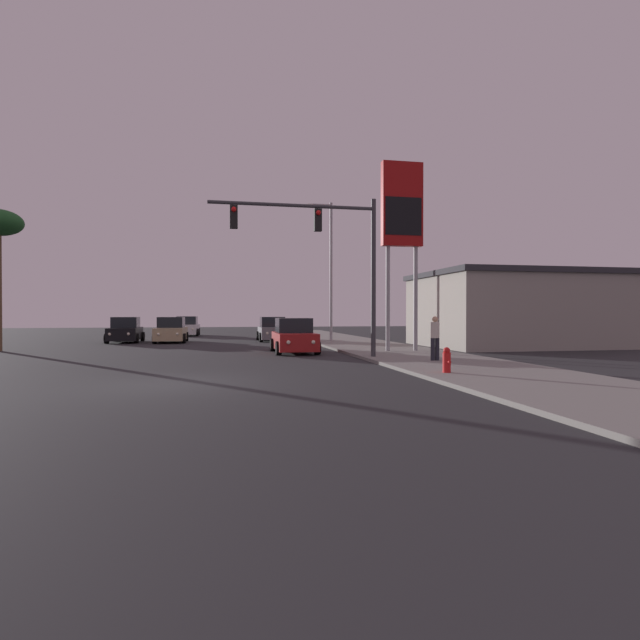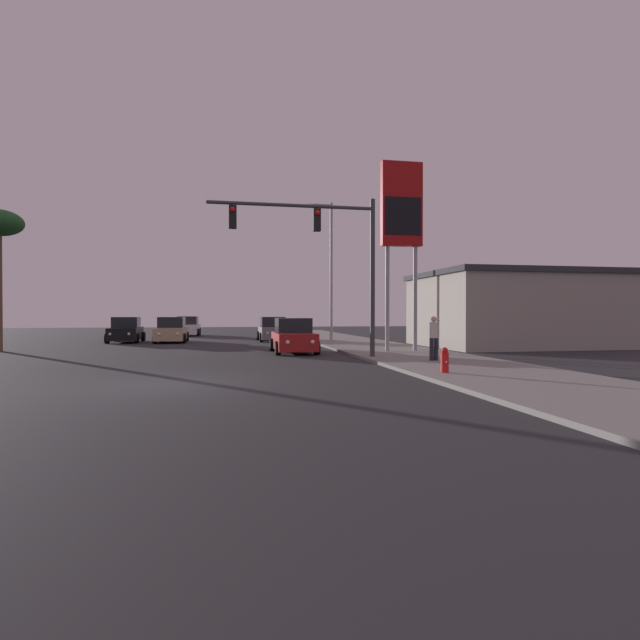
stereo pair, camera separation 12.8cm
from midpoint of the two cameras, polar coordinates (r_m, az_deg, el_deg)
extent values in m
plane|color=#28282B|center=(14.00, -16.52, -7.03)|extent=(120.00, 120.00, 0.00)
cube|color=gray|center=(25.24, 7.87, -3.45)|extent=(5.00, 60.00, 0.12)
cube|color=gray|center=(31.22, 21.22, 0.86)|extent=(10.00, 8.00, 4.00)
cube|color=#2D2D33|center=(31.30, 21.23, 4.80)|extent=(10.30, 8.30, 0.30)
cube|color=silver|center=(44.73, -14.76, -1.00)|extent=(1.96, 4.27, 0.80)
cube|color=black|center=(44.86, -14.75, -0.04)|extent=(1.68, 2.06, 0.70)
cylinder|color=black|center=(43.50, -16.05, -1.40)|extent=(0.24, 0.64, 0.64)
cylinder|color=black|center=(43.39, -13.68, -1.40)|extent=(0.24, 0.64, 0.64)
cylinder|color=black|center=(46.10, -15.77, -1.28)|extent=(0.24, 0.64, 0.64)
cylinder|color=black|center=(45.99, -13.54, -1.28)|extent=(0.24, 0.64, 0.64)
sphere|color=#F2EACC|center=(42.65, -15.69, -1.02)|extent=(0.18, 0.18, 0.18)
sphere|color=#F2EACC|center=(42.58, -14.20, -1.02)|extent=(0.18, 0.18, 0.18)
cube|color=slate|center=(34.90, -5.30, -1.45)|extent=(1.84, 4.22, 0.80)
cube|color=black|center=(35.02, -5.33, -0.22)|extent=(1.62, 2.02, 0.70)
cylinder|color=black|center=(33.53, -6.61, -1.98)|extent=(0.24, 0.64, 0.64)
cylinder|color=black|center=(33.72, -3.56, -1.97)|extent=(0.24, 0.64, 0.64)
cylinder|color=black|center=(36.12, -6.93, -1.79)|extent=(0.24, 0.64, 0.64)
cylinder|color=black|center=(36.30, -4.10, -1.78)|extent=(0.24, 0.64, 0.64)
sphere|color=#F2EACC|center=(32.73, -5.90, -1.50)|extent=(0.18, 0.18, 0.18)
sphere|color=#F2EACC|center=(32.85, -3.96, -1.49)|extent=(0.18, 0.18, 0.18)
cube|color=maroon|center=(24.16, -2.90, -2.39)|extent=(1.86, 4.23, 0.80)
cube|color=black|center=(24.28, -2.95, -0.61)|extent=(1.63, 2.02, 0.70)
cylinder|color=black|center=(22.78, -4.68, -3.23)|extent=(0.24, 0.64, 0.64)
cylinder|color=black|center=(23.04, -0.22, -3.19)|extent=(0.24, 0.64, 0.64)
cylinder|color=black|center=(25.36, -5.33, -2.84)|extent=(0.24, 0.64, 0.64)
cylinder|color=black|center=(25.60, -1.31, -2.80)|extent=(0.24, 0.64, 0.64)
sphere|color=#F2EACC|center=(21.99, -3.55, -2.56)|extent=(0.18, 0.18, 0.18)
sphere|color=#F2EACC|center=(22.16, -0.69, -2.54)|extent=(0.18, 0.18, 0.18)
cube|color=tan|center=(34.49, -16.51, -1.50)|extent=(1.88, 4.23, 0.80)
cube|color=black|center=(34.62, -16.49, -0.25)|extent=(1.64, 2.03, 0.70)
cylinder|color=black|center=(33.31, -18.26, -2.03)|extent=(0.24, 0.64, 0.64)
cylinder|color=black|center=(33.13, -15.17, -2.03)|extent=(0.24, 0.64, 0.64)
cylinder|color=black|center=(35.89, -17.74, -1.84)|extent=(0.24, 0.64, 0.64)
cylinder|color=black|center=(35.73, -14.87, -1.84)|extent=(0.24, 0.64, 0.64)
sphere|color=#F2EACC|center=(32.44, -17.84, -1.55)|extent=(0.18, 0.18, 0.18)
sphere|color=#F2EACC|center=(32.33, -15.88, -1.55)|extent=(0.18, 0.18, 0.18)
cube|color=black|center=(35.55, -21.20, -1.45)|extent=(1.94, 4.26, 0.80)
cube|color=black|center=(35.68, -21.17, -0.24)|extent=(1.67, 2.05, 0.70)
cylinder|color=black|center=(34.45, -23.06, -1.96)|extent=(0.24, 0.64, 0.64)
cylinder|color=black|center=(34.12, -20.10, -1.97)|extent=(0.24, 0.64, 0.64)
cylinder|color=black|center=(37.00, -22.22, -1.78)|extent=(0.24, 0.64, 0.64)
cylinder|color=black|center=(36.70, -19.46, -1.79)|extent=(0.24, 0.64, 0.64)
sphere|color=#F2EACC|center=(33.57, -22.78, -1.50)|extent=(0.18, 0.18, 0.18)
sphere|color=#F2EACC|center=(33.36, -20.90, -1.50)|extent=(0.18, 0.18, 0.18)
cylinder|color=#38383D|center=(20.78, 6.20, 4.80)|extent=(0.20, 0.20, 6.50)
cylinder|color=#38383D|center=(20.46, -3.02, 12.94)|extent=(6.70, 0.14, 0.14)
cube|color=black|center=(20.51, -0.19, 11.35)|extent=(0.30, 0.24, 0.90)
sphere|color=red|center=(20.43, -0.11, 12.16)|extent=(0.20, 0.20, 0.20)
cube|color=black|center=(20.16, -9.77, 11.52)|extent=(0.30, 0.24, 0.90)
sphere|color=red|center=(20.08, -9.76, 12.36)|extent=(0.20, 0.20, 0.20)
cylinder|color=#99999E|center=(32.60, 1.41, 5.51)|extent=(0.18, 0.18, 9.00)
cylinder|color=#99999E|center=(33.11, 0.20, 13.05)|extent=(1.40, 0.10, 0.10)
ellipsoid|color=silver|center=(32.97, -1.02, 13.02)|extent=(0.50, 0.24, 0.20)
cylinder|color=#99999E|center=(23.92, 7.86, 2.46)|extent=(0.20, 0.20, 5.00)
cylinder|color=#99999E|center=(24.41, 10.97, 2.42)|extent=(0.20, 0.20, 5.00)
cube|color=#990C0C|center=(24.71, 9.45, 12.93)|extent=(2.00, 0.40, 4.00)
cube|color=black|center=(24.40, 9.62, 11.65)|extent=(1.80, 0.03, 1.80)
cylinder|color=red|center=(15.46, 14.29, -4.74)|extent=(0.24, 0.24, 0.60)
sphere|color=red|center=(15.43, 14.30, -3.40)|extent=(0.20, 0.20, 0.20)
cylinder|color=red|center=(15.30, 14.57, -4.68)|extent=(0.08, 0.10, 0.08)
cylinder|color=#23232D|center=(19.33, 12.82, -3.28)|extent=(0.16, 0.16, 0.85)
cylinder|color=#23232D|center=(19.40, 13.31, -3.27)|extent=(0.16, 0.16, 0.85)
cylinder|color=beige|center=(19.33, 13.07, -1.13)|extent=(0.32, 0.32, 0.60)
sphere|color=tan|center=(19.32, 13.08, 0.09)|extent=(0.22, 0.22, 0.22)
camera|label=1|loc=(0.06, -89.88, 0.00)|focal=28.00mm
camera|label=2|loc=(0.06, 90.12, 0.00)|focal=28.00mm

